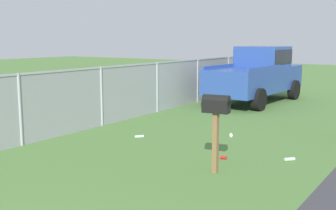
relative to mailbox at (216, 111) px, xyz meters
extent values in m
cube|color=brown|center=(0.00, 0.00, -0.58)|extent=(0.09, 0.09, 1.09)
cube|color=black|center=(0.00, 0.00, 0.08)|extent=(0.27, 0.50, 0.22)
cylinder|color=black|center=(0.00, 0.00, 0.19)|extent=(0.27, 0.50, 0.20)
cube|color=red|center=(0.11, 0.00, 0.14)|extent=(0.02, 0.04, 0.18)
cube|color=#284793|center=(8.31, 2.67, -0.25)|extent=(5.09, 2.00, 0.90)
cube|color=#284793|center=(8.91, 2.64, 0.58)|extent=(1.77, 1.72, 0.76)
cube|color=black|center=(8.91, 2.64, 0.58)|extent=(1.72, 1.75, 0.53)
cube|color=#284793|center=(7.24, 3.54, 0.26)|extent=(2.61, 0.19, 0.12)
cube|color=#284793|center=(7.17, 1.89, 0.26)|extent=(2.61, 0.19, 0.12)
cylinder|color=black|center=(10.00, 3.50, -0.75)|extent=(0.77, 0.29, 0.76)
cylinder|color=black|center=(9.93, 1.70, -0.75)|extent=(0.77, 0.29, 0.76)
cylinder|color=black|center=(6.69, 3.63, -0.75)|extent=(0.77, 0.29, 0.76)
cylinder|color=black|center=(6.62, 1.84, -0.75)|extent=(0.77, 0.29, 0.76)
cylinder|color=#9EA3A8|center=(-0.72, 4.50, -0.31)|extent=(0.07, 0.07, 1.63)
cylinder|color=#9EA3A8|center=(1.90, 4.50, -0.31)|extent=(0.07, 0.07, 1.63)
cylinder|color=#9EA3A8|center=(4.52, 4.50, -0.31)|extent=(0.07, 0.07, 1.63)
cylinder|color=#9EA3A8|center=(7.14, 4.50, -0.31)|extent=(0.07, 0.07, 1.63)
cylinder|color=#9EA3A8|center=(9.76, 4.50, -0.31)|extent=(0.07, 0.07, 1.63)
cylinder|color=#9EA3A8|center=(12.37, 4.50, -0.31)|extent=(0.07, 0.07, 1.63)
cube|color=#9EA3A8|center=(3.21, 4.50, 0.48)|extent=(18.34, 0.04, 0.04)
cube|color=gray|center=(3.21, 4.50, -0.31)|extent=(18.34, 0.01, 1.63)
cylinder|color=#B2D8BF|center=(1.33, 2.76, -1.09)|extent=(0.22, 0.19, 0.07)
cylinder|color=#B2D8BF|center=(1.46, -0.88, -1.09)|extent=(0.21, 0.20, 0.07)
cylinder|color=red|center=(0.85, 0.25, -1.09)|extent=(0.09, 0.13, 0.07)
cylinder|color=white|center=(2.71, 0.98, -1.09)|extent=(0.12, 0.12, 0.08)
camera|label=1|loc=(-6.45, -3.34, 1.25)|focal=44.64mm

